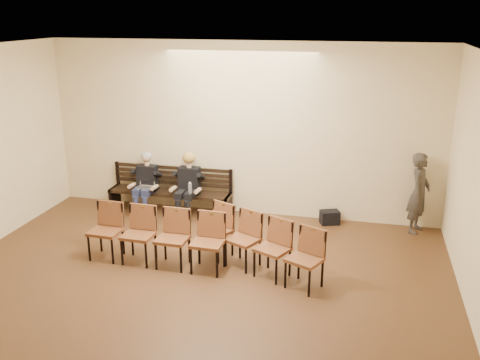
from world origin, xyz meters
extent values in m
plane|color=#53301C|center=(0.00, 0.00, 0.00)|extent=(10.00, 10.00, 0.00)
cube|color=#F8E7B2|center=(0.00, 5.00, 1.75)|extent=(8.00, 0.02, 3.50)
cube|color=white|center=(0.00, 0.00, 3.50)|extent=(8.00, 10.00, 0.02)
cube|color=black|center=(-1.44, 4.65, 0.23)|extent=(2.60, 0.90, 0.45)
cube|color=silver|center=(-1.87, 4.38, 0.57)|extent=(0.35, 0.29, 0.24)
cylinder|color=silver|center=(-0.86, 4.28, 0.56)|extent=(0.08, 0.08, 0.23)
cube|color=black|center=(1.87, 4.75, 0.13)|extent=(0.43, 0.37, 0.27)
imported|color=#39342F|center=(3.50, 4.75, 0.89)|extent=(0.62, 0.75, 1.78)
cube|color=brown|center=(0.88, 2.45, 0.46)|extent=(2.25, 1.40, 0.93)
cube|color=brown|center=(-0.81, 2.31, 0.48)|extent=(2.34, 0.59, 0.95)
camera|label=1|loc=(2.43, -5.24, 4.05)|focal=40.00mm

